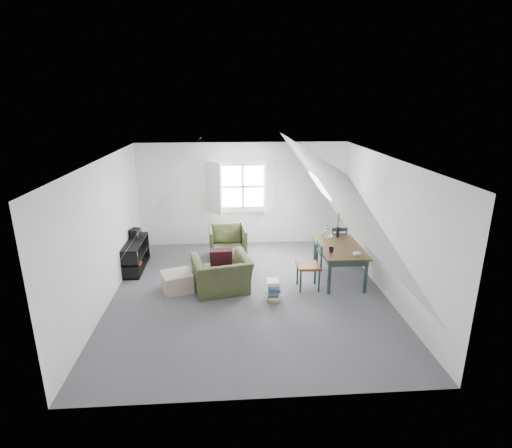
{
  "coord_description": "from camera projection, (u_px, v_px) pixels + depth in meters",
  "views": [
    {
      "loc": [
        -0.34,
        -6.71,
        3.47
      ],
      "look_at": [
        0.17,
        0.6,
        1.17
      ],
      "focal_mm": 28.0,
      "sensor_mm": 36.0,
      "label": 1
    }
  ],
  "objects": [
    {
      "name": "paper_box",
      "position": [
        357.0,
        254.0,
        7.41
      ],
      "size": [
        0.14,
        0.11,
        0.04
      ],
      "primitive_type": "cube",
      "rotation": [
        0.0,
        0.0,
        0.22
      ],
      "color": "white",
      "rests_on": "dining_table"
    },
    {
      "name": "magazine_stack",
      "position": [
        274.0,
        290.0,
        7.16
      ],
      "size": [
        0.28,
        0.33,
        0.37
      ],
      "rotation": [
        0.0,
        0.0,
        -0.03
      ],
      "color": "#B29933",
      "rests_on": "floor"
    },
    {
      "name": "slope_left",
      "position": [
        158.0,
        203.0,
        6.81
      ],
      "size": [
        3.19,
        5.5,
        4.48
      ],
      "primitive_type": "plane",
      "rotation": [
        0.0,
        2.19,
        0.0
      ],
      "color": "white",
      "rests_on": "wall_left"
    },
    {
      "name": "demijohn",
      "position": [
        327.0,
        234.0,
        8.22
      ],
      "size": [
        0.21,
        0.21,
        0.3
      ],
      "rotation": [
        0.0,
        0.0,
        0.11
      ],
      "color": "silver",
      "rests_on": "dining_table"
    },
    {
      "name": "dining_chair_far",
      "position": [
        337.0,
        243.0,
        8.8
      ],
      "size": [
        0.39,
        0.39,
        0.83
      ],
      "rotation": [
        0.0,
        0.0,
        3.5
      ],
      "color": "brown",
      "rests_on": "floor"
    },
    {
      "name": "ottoman",
      "position": [
        177.0,
        282.0,
        7.51
      ],
      "size": [
        0.67,
        0.67,
        0.35
      ],
      "primitive_type": "cube",
      "rotation": [
        0.0,
        0.0,
        0.33
      ],
      "color": "tan",
      "rests_on": "floor"
    },
    {
      "name": "cup",
      "position": [
        331.0,
        252.0,
        7.53
      ],
      "size": [
        0.13,
        0.13,
        0.1
      ],
      "primitive_type": "imported",
      "rotation": [
        0.0,
        0.0,
        0.18
      ],
      "color": "black",
      "rests_on": "dining_table"
    },
    {
      "name": "wall_left",
      "position": [
        105.0,
        233.0,
        6.9
      ],
      "size": [
        0.0,
        5.5,
        5.5
      ],
      "primitive_type": "plane",
      "rotation": [
        1.57,
        0.0,
        1.57
      ],
      "color": "white",
      "rests_on": "ground"
    },
    {
      "name": "ceiling",
      "position": [
        248.0,
        159.0,
        6.7
      ],
      "size": [
        5.5,
        5.5,
        0.0
      ],
      "primitive_type": "plane",
      "rotation": [
        3.14,
        0.0,
        0.0
      ],
      "color": "white",
      "rests_on": "wall_back"
    },
    {
      "name": "armchair_far",
      "position": [
        228.0,
        258.0,
        9.1
      ],
      "size": [
        0.86,
        0.88,
        0.75
      ],
      "primitive_type": "imported",
      "rotation": [
        0.0,
        0.0,
        0.07
      ],
      "color": "#3D4324",
      "rests_on": "floor"
    },
    {
      "name": "dining_chair_near",
      "position": [
        311.0,
        265.0,
        7.52
      ],
      "size": [
        0.43,
        0.43,
        0.92
      ],
      "rotation": [
        0.0,
        0.0,
        -1.55
      ],
      "color": "brown",
      "rests_on": "floor"
    },
    {
      "name": "media_shelf",
      "position": [
        134.0,
        257.0,
        8.43
      ],
      "size": [
        0.4,
        1.21,
        0.62
      ],
      "rotation": [
        0.0,
        0.0,
        -0.05
      ],
      "color": "black",
      "rests_on": "floor"
    },
    {
      "name": "skylight",
      "position": [
        320.0,
        186.0,
        8.26
      ],
      "size": [
        0.35,
        0.75,
        0.47
      ],
      "primitive_type": "cube",
      "rotation": [
        0.0,
        0.95,
        0.0
      ],
      "color": "white",
      "rests_on": "slope_right"
    },
    {
      "name": "wall_back",
      "position": [
        243.0,
        194.0,
        9.69
      ],
      "size": [
        5.0,
        0.0,
        5.0
      ],
      "primitive_type": "plane",
      "rotation": [
        1.57,
        0.0,
        0.0
      ],
      "color": "white",
      "rests_on": "ground"
    },
    {
      "name": "floor",
      "position": [
        249.0,
        293.0,
        7.44
      ],
      "size": [
        5.5,
        5.5,
        0.0
      ],
      "primitive_type": "plane",
      "color": "#4F4E53",
      "rests_on": "ground"
    },
    {
      "name": "slope_right",
      "position": [
        336.0,
        200.0,
        7.02
      ],
      "size": [
        3.19,
        5.5,
        4.48
      ],
      "primitive_type": "plane",
      "rotation": [
        0.0,
        -2.19,
        0.0
      ],
      "color": "white",
      "rests_on": "wall_right"
    },
    {
      "name": "electronics_box",
      "position": [
        135.0,
        233.0,
        8.58
      ],
      "size": [
        0.23,
        0.28,
        0.2
      ],
      "primitive_type": "cube",
      "rotation": [
        0.0,
        0.0,
        -0.23
      ],
      "color": "black",
      "rests_on": "media_shelf"
    },
    {
      "name": "vase_twigs",
      "position": [
        338.0,
        232.0,
        8.33
      ],
      "size": [
        0.07,
        0.08,
        0.55
      ],
      "rotation": [
        0.0,
        0.0,
        0.29
      ],
      "color": "black",
      "rests_on": "dining_table"
    },
    {
      "name": "throw_pillow",
      "position": [
        221.0,
        258.0,
        7.52
      ],
      "size": [
        0.42,
        0.26,
        0.43
      ],
      "primitive_type": "cube",
      "rotation": [
        0.31,
        0.0,
        0.03
      ],
      "color": "#3D101A",
      "rests_on": "armchair_near"
    },
    {
      "name": "dormer_window",
      "position": [
        243.0,
        187.0,
        9.56
      ],
      "size": [
        1.71,
        0.35,
        1.3
      ],
      "color": "white",
      "rests_on": "wall_back"
    },
    {
      "name": "wall_front",
      "position": [
        262.0,
        307.0,
        4.45
      ],
      "size": [
        5.0,
        0.0,
        5.0
      ],
      "primitive_type": "plane",
      "rotation": [
        -1.57,
        0.0,
        0.0
      ],
      "color": "white",
      "rests_on": "ground"
    },
    {
      "name": "dining_table",
      "position": [
        339.0,
        251.0,
        7.86
      ],
      "size": [
        0.83,
        1.39,
        0.7
      ],
      "rotation": [
        0.0,
        0.0,
        -0.08
      ],
      "color": "#362510",
      "rests_on": "floor"
    },
    {
      "name": "wall_right",
      "position": [
        386.0,
        227.0,
        7.24
      ],
      "size": [
        0.0,
        5.5,
        5.5
      ],
      "primitive_type": "plane",
      "rotation": [
        1.57,
        0.0,
        -1.57
      ],
      "color": "white",
      "rests_on": "ground"
    },
    {
      "name": "armchair_near",
      "position": [
        222.0,
        290.0,
        7.56
      ],
      "size": [
        1.21,
        1.11,
        0.67
      ],
      "primitive_type": "imported",
      "rotation": [
        0.0,
        0.0,
        3.37
      ],
      "color": "#3D4324",
      "rests_on": "floor"
    }
  ]
}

